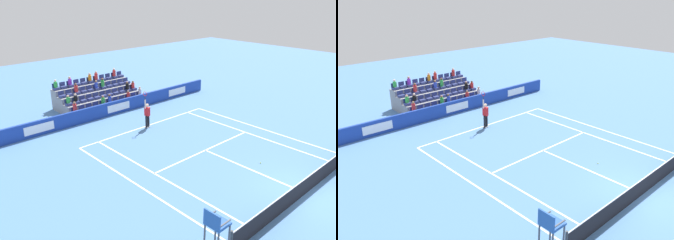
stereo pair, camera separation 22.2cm
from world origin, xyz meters
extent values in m
plane|color=#4C7AB2|center=(0.00, 0.00, 0.00)|extent=(80.00, 80.00, 0.00)
cube|color=white|center=(0.00, -11.89, 0.00)|extent=(10.97, 0.10, 0.01)
cube|color=white|center=(0.00, -6.40, 0.00)|extent=(8.23, 0.10, 0.01)
cube|color=white|center=(0.00, -3.20, 0.00)|extent=(0.10, 6.40, 0.01)
cube|color=white|center=(4.12, -5.95, 0.00)|extent=(0.10, 11.89, 0.01)
cube|color=white|center=(-4.12, -5.95, 0.00)|extent=(0.10, 11.89, 0.01)
cube|color=white|center=(5.49, -5.95, 0.00)|extent=(0.10, 11.89, 0.01)
cube|color=white|center=(-5.49, -5.95, 0.00)|extent=(0.10, 11.89, 0.01)
cube|color=white|center=(0.00, -11.79, 0.00)|extent=(0.10, 0.20, 0.01)
cube|color=#193899|center=(0.00, -15.53, 0.52)|extent=(19.27, 0.20, 1.05)
cube|color=white|center=(-6.42, -15.42, 0.52)|extent=(2.06, 0.01, 0.59)
cube|color=white|center=(0.00, -15.42, 0.52)|extent=(2.06, 0.01, 0.59)
cube|color=white|center=(6.42, -15.42, 0.52)|extent=(2.06, 0.01, 0.59)
cube|color=black|center=(0.00, 0.00, 0.46)|extent=(11.77, 0.02, 0.92)
cube|color=white|center=(0.00, 0.00, 0.94)|extent=(11.77, 0.04, 0.04)
cylinder|color=black|center=(0.12, -11.66, 0.45)|extent=(0.16, 0.16, 0.90)
cylinder|color=black|center=(0.35, -11.59, 0.45)|extent=(0.16, 0.16, 0.90)
cube|color=white|center=(0.12, -11.66, 0.04)|extent=(0.19, 0.28, 0.08)
cube|color=white|center=(0.35, -11.59, 0.04)|extent=(0.19, 0.28, 0.08)
cube|color=red|center=(0.24, -11.62, 1.20)|extent=(0.31, 0.41, 0.60)
sphere|color=beige|center=(0.24, -11.62, 1.66)|extent=(0.24, 0.24, 0.24)
cylinder|color=beige|center=(0.45, -11.56, 1.81)|extent=(0.09, 0.09, 0.62)
cylinder|color=beige|center=(0.01, -11.64, 1.22)|extent=(0.09, 0.09, 0.56)
cylinder|color=black|center=(0.45, -11.56, 2.26)|extent=(0.04, 0.04, 0.28)
torus|color=red|center=(0.45, -11.56, 2.54)|extent=(0.11, 0.31, 0.31)
sphere|color=#D1E533|center=(0.45, -11.56, 2.82)|extent=(0.07, 0.07, 0.07)
cylinder|color=#474C54|center=(6.39, -0.40, 0.85)|extent=(0.07, 0.07, 1.71)
cube|color=#23519E|center=(6.69, -0.10, 1.75)|extent=(0.70, 0.70, 0.08)
cube|color=#23519E|center=(7.01, -0.10, 2.06)|extent=(0.06, 0.70, 0.55)
cube|color=#474C54|center=(6.69, -0.42, 1.93)|extent=(0.56, 0.05, 0.04)
cube|color=#474C54|center=(6.69, 0.22, 1.93)|extent=(0.56, 0.05, 0.04)
cube|color=gray|center=(0.00, -16.61, 0.21)|extent=(6.82, 0.95, 0.42)
cube|color=navy|center=(-3.10, -16.61, 0.52)|extent=(0.48, 0.44, 0.20)
cube|color=navy|center=(-3.10, -16.81, 0.77)|extent=(0.48, 0.04, 0.30)
cube|color=navy|center=(-2.48, -16.61, 0.52)|extent=(0.48, 0.44, 0.20)
cube|color=navy|center=(-2.48, -16.81, 0.77)|extent=(0.48, 0.04, 0.30)
cube|color=navy|center=(-1.86, -16.61, 0.52)|extent=(0.48, 0.44, 0.20)
cube|color=navy|center=(-1.86, -16.81, 0.77)|extent=(0.48, 0.04, 0.30)
cube|color=navy|center=(-1.24, -16.61, 0.52)|extent=(0.48, 0.44, 0.20)
cube|color=navy|center=(-1.24, -16.81, 0.77)|extent=(0.48, 0.04, 0.30)
cube|color=navy|center=(-0.62, -16.61, 0.52)|extent=(0.48, 0.44, 0.20)
cube|color=navy|center=(-0.62, -16.81, 0.77)|extent=(0.48, 0.04, 0.30)
cube|color=navy|center=(0.00, -16.61, 0.52)|extent=(0.48, 0.44, 0.20)
cube|color=navy|center=(0.00, -16.81, 0.77)|extent=(0.48, 0.04, 0.30)
cube|color=navy|center=(0.62, -16.61, 0.52)|extent=(0.48, 0.44, 0.20)
cube|color=navy|center=(0.62, -16.81, 0.77)|extent=(0.48, 0.04, 0.30)
cube|color=navy|center=(1.24, -16.61, 0.52)|extent=(0.48, 0.44, 0.20)
cube|color=navy|center=(1.24, -16.81, 0.77)|extent=(0.48, 0.04, 0.30)
cube|color=navy|center=(1.86, -16.61, 0.52)|extent=(0.48, 0.44, 0.20)
cube|color=navy|center=(1.86, -16.81, 0.77)|extent=(0.48, 0.04, 0.30)
cube|color=navy|center=(2.48, -16.61, 0.52)|extent=(0.48, 0.44, 0.20)
cube|color=navy|center=(2.48, -16.81, 0.77)|extent=(0.48, 0.04, 0.30)
cube|color=navy|center=(3.10, -16.61, 0.52)|extent=(0.48, 0.44, 0.20)
cube|color=navy|center=(3.10, -16.81, 0.77)|extent=(0.48, 0.04, 0.30)
cube|color=gray|center=(0.00, -17.56, 0.42)|extent=(6.82, 0.95, 0.84)
cube|color=navy|center=(-3.10, -17.56, 0.94)|extent=(0.48, 0.44, 0.20)
cube|color=navy|center=(-3.10, -17.76, 1.19)|extent=(0.48, 0.04, 0.30)
cube|color=navy|center=(-2.48, -17.56, 0.94)|extent=(0.48, 0.44, 0.20)
cube|color=navy|center=(-2.48, -17.76, 1.19)|extent=(0.48, 0.04, 0.30)
cube|color=navy|center=(-1.86, -17.56, 0.94)|extent=(0.48, 0.44, 0.20)
cube|color=navy|center=(-1.86, -17.76, 1.19)|extent=(0.48, 0.04, 0.30)
cube|color=navy|center=(-1.24, -17.56, 0.94)|extent=(0.48, 0.44, 0.20)
cube|color=navy|center=(-1.24, -17.76, 1.19)|extent=(0.48, 0.04, 0.30)
cube|color=navy|center=(-0.62, -17.56, 0.94)|extent=(0.48, 0.44, 0.20)
cube|color=navy|center=(-0.62, -17.76, 1.19)|extent=(0.48, 0.04, 0.30)
cube|color=navy|center=(0.00, -17.56, 0.94)|extent=(0.48, 0.44, 0.20)
cube|color=navy|center=(0.00, -17.76, 1.19)|extent=(0.48, 0.04, 0.30)
cube|color=navy|center=(0.62, -17.56, 0.94)|extent=(0.48, 0.44, 0.20)
cube|color=navy|center=(0.62, -17.76, 1.19)|extent=(0.48, 0.04, 0.30)
cube|color=navy|center=(1.24, -17.56, 0.94)|extent=(0.48, 0.44, 0.20)
cube|color=navy|center=(1.24, -17.76, 1.19)|extent=(0.48, 0.04, 0.30)
cube|color=navy|center=(1.86, -17.56, 0.94)|extent=(0.48, 0.44, 0.20)
cube|color=navy|center=(1.86, -17.76, 1.19)|extent=(0.48, 0.04, 0.30)
cube|color=navy|center=(2.48, -17.56, 0.94)|extent=(0.48, 0.44, 0.20)
cube|color=navy|center=(2.48, -17.76, 1.19)|extent=(0.48, 0.04, 0.30)
cube|color=navy|center=(3.10, -17.56, 0.94)|extent=(0.48, 0.44, 0.20)
cube|color=navy|center=(3.10, -17.76, 1.19)|extent=(0.48, 0.04, 0.30)
cube|color=gray|center=(0.00, -18.51, 0.63)|extent=(6.82, 0.95, 1.26)
cube|color=navy|center=(-3.10, -18.51, 1.36)|extent=(0.48, 0.44, 0.20)
cube|color=navy|center=(-3.10, -18.71, 1.61)|extent=(0.48, 0.04, 0.30)
cube|color=navy|center=(-2.48, -18.51, 1.36)|extent=(0.48, 0.44, 0.20)
cube|color=navy|center=(-2.48, -18.71, 1.61)|extent=(0.48, 0.04, 0.30)
cube|color=navy|center=(-1.86, -18.51, 1.36)|extent=(0.48, 0.44, 0.20)
cube|color=navy|center=(-1.86, -18.71, 1.61)|extent=(0.48, 0.04, 0.30)
cube|color=navy|center=(-1.24, -18.51, 1.36)|extent=(0.48, 0.44, 0.20)
cube|color=navy|center=(-1.24, -18.71, 1.61)|extent=(0.48, 0.04, 0.30)
cube|color=navy|center=(-0.62, -18.51, 1.36)|extent=(0.48, 0.44, 0.20)
cube|color=navy|center=(-0.62, -18.71, 1.61)|extent=(0.48, 0.04, 0.30)
cube|color=navy|center=(0.00, -18.51, 1.36)|extent=(0.48, 0.44, 0.20)
cube|color=navy|center=(0.00, -18.71, 1.61)|extent=(0.48, 0.04, 0.30)
cube|color=navy|center=(0.62, -18.51, 1.36)|extent=(0.48, 0.44, 0.20)
cube|color=navy|center=(0.62, -18.71, 1.61)|extent=(0.48, 0.04, 0.30)
cube|color=navy|center=(1.24, -18.51, 1.36)|extent=(0.48, 0.44, 0.20)
cube|color=navy|center=(1.24, -18.71, 1.61)|extent=(0.48, 0.04, 0.30)
cube|color=navy|center=(1.86, -18.51, 1.36)|extent=(0.48, 0.44, 0.20)
cube|color=navy|center=(1.86, -18.71, 1.61)|extent=(0.48, 0.04, 0.30)
cube|color=navy|center=(2.48, -18.51, 1.36)|extent=(0.48, 0.44, 0.20)
cube|color=navy|center=(2.48, -18.71, 1.61)|extent=(0.48, 0.04, 0.30)
cube|color=navy|center=(3.10, -18.51, 1.36)|extent=(0.48, 0.44, 0.20)
cube|color=navy|center=(3.10, -18.71, 1.61)|extent=(0.48, 0.04, 0.30)
cube|color=gray|center=(0.00, -19.46, 0.84)|extent=(6.82, 0.95, 1.68)
cube|color=navy|center=(-3.10, -19.46, 1.78)|extent=(0.48, 0.44, 0.20)
cube|color=navy|center=(-3.10, -19.66, 2.03)|extent=(0.48, 0.04, 0.30)
cube|color=navy|center=(-2.48, -19.46, 1.78)|extent=(0.48, 0.44, 0.20)
cube|color=navy|center=(-2.48, -19.66, 2.03)|extent=(0.48, 0.04, 0.30)
cube|color=navy|center=(-1.86, -19.46, 1.78)|extent=(0.48, 0.44, 0.20)
cube|color=navy|center=(-1.86, -19.66, 2.03)|extent=(0.48, 0.04, 0.30)
cube|color=navy|center=(-1.24, -19.46, 1.78)|extent=(0.48, 0.44, 0.20)
cube|color=navy|center=(-1.24, -19.66, 2.03)|extent=(0.48, 0.04, 0.30)
cube|color=navy|center=(-0.62, -19.46, 1.78)|extent=(0.48, 0.44, 0.20)
cube|color=navy|center=(-0.62, -19.66, 2.03)|extent=(0.48, 0.04, 0.30)
cube|color=navy|center=(0.00, -19.46, 1.78)|extent=(0.48, 0.44, 0.20)
cube|color=navy|center=(0.00, -19.66, 2.03)|extent=(0.48, 0.04, 0.30)
cube|color=navy|center=(0.62, -19.46, 1.78)|extent=(0.48, 0.44, 0.20)
cube|color=navy|center=(0.62, -19.66, 2.03)|extent=(0.48, 0.04, 0.30)
cube|color=navy|center=(1.24, -19.46, 1.78)|extent=(0.48, 0.44, 0.20)
cube|color=navy|center=(1.24, -19.66, 2.03)|extent=(0.48, 0.04, 0.30)
cube|color=navy|center=(1.86, -19.46, 1.78)|extent=(0.48, 0.44, 0.20)
cube|color=navy|center=(1.86, -19.66, 2.03)|extent=(0.48, 0.04, 0.30)
cube|color=navy|center=(2.48, -19.46, 1.78)|extent=(0.48, 0.44, 0.20)
cube|color=navy|center=(2.48, -19.66, 2.03)|extent=(0.48, 0.04, 0.30)
cube|color=navy|center=(3.10, -19.46, 1.78)|extent=(0.48, 0.44, 0.20)
cube|color=navy|center=(3.10, -19.66, 2.03)|extent=(0.48, 0.04, 0.30)
cylinder|color=red|center=(1.86, -18.56, 1.72)|extent=(0.28, 0.28, 0.51)
sphere|color=brown|center=(1.86, -18.56, 2.07)|extent=(0.20, 0.20, 0.20)
cylinder|color=green|center=(0.62, -16.66, 0.87)|extent=(0.28, 0.28, 0.51)
sphere|color=#9E7251|center=(0.62, -16.66, 1.23)|extent=(0.20, 0.20, 0.20)
cylinder|color=red|center=(-3.10, -17.61, 1.26)|extent=(0.28, 0.28, 0.44)
sphere|color=brown|center=(-3.10, -17.61, 1.58)|extent=(0.20, 0.20, 0.20)
cylinder|color=red|center=(3.10, -16.66, 0.89)|extent=(0.28, 0.28, 0.54)
sphere|color=#9E7251|center=(3.10, -16.66, 1.26)|extent=(0.20, 0.20, 0.20)
cylinder|color=red|center=(-1.86, -16.66, 0.83)|extent=(0.28, 0.28, 0.42)
sphere|color=#9E7251|center=(-1.86, -16.66, 1.14)|extent=(0.20, 0.20, 0.20)
cylinder|color=red|center=(-0.62, -19.51, 2.15)|extent=(0.28, 0.28, 0.54)
sphere|color=#D3A884|center=(-0.62, -19.51, 2.52)|extent=(0.20, 0.20, 0.20)
cylinder|color=black|center=(2.48, -17.61, 1.25)|extent=(0.28, 0.28, 0.42)
sphere|color=beige|center=(2.48, -17.61, 1.56)|extent=(0.20, 0.20, 0.20)
cylinder|color=white|center=(-3.10, -16.66, 0.88)|extent=(0.28, 0.28, 0.52)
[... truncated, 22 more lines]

